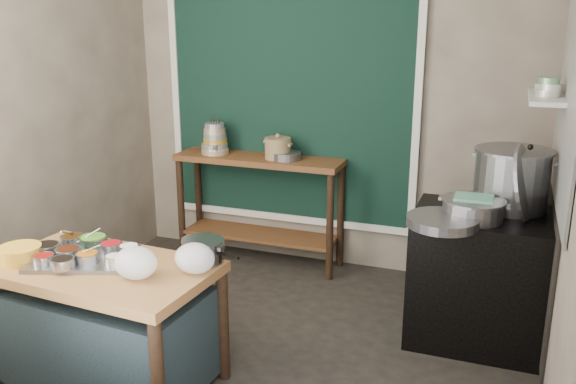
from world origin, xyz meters
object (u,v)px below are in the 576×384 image
(condiment_tray, at_px, (83,259))
(saucepan, at_px, (203,251))
(prep_table, at_px, (107,325))
(stock_pot, at_px, (512,179))
(stove_block, at_px, (482,280))
(back_counter, at_px, (260,210))
(yellow_basin, at_px, (20,254))
(utensil_cup, at_px, (215,149))
(ceramic_crock, at_px, (278,149))
(steamer, at_px, (473,209))

(condiment_tray, bearing_deg, saucepan, 18.59)
(prep_table, relative_size, stock_pot, 2.46)
(stove_block, bearing_deg, back_counter, 158.98)
(yellow_basin, bearing_deg, stove_block, 29.76)
(back_counter, height_order, utensil_cup, utensil_cup)
(yellow_basin, distance_m, saucepan, 1.05)
(prep_table, height_order, saucepan, saucepan)
(prep_table, bearing_deg, stove_block, 36.91)
(prep_table, xyz_separation_m, saucepan, (0.51, 0.24, 0.44))
(ceramic_crock, bearing_deg, prep_table, -97.81)
(utensil_cup, relative_size, ceramic_crock, 0.67)
(stove_block, relative_size, steamer, 2.24)
(condiment_tray, xyz_separation_m, saucepan, (0.66, 0.22, 0.06))
(prep_table, xyz_separation_m, utensil_cup, (-0.29, 1.99, 0.62))
(utensil_cup, bearing_deg, stove_block, -16.79)
(saucepan, bearing_deg, condiment_tray, -147.59)
(back_counter, relative_size, saucepan, 5.85)
(back_counter, bearing_deg, yellow_basin, -104.87)
(prep_table, relative_size, condiment_tray, 2.20)
(stock_pot, distance_m, steamer, 0.40)
(saucepan, xyz_separation_m, ceramic_crock, (-0.24, 1.77, 0.21))
(stove_block, xyz_separation_m, stock_pot, (0.12, 0.19, 0.65))
(steamer, bearing_deg, utensil_cup, 159.50)
(saucepan, relative_size, steamer, 0.62)
(condiment_tray, relative_size, ceramic_crock, 2.43)
(saucepan, height_order, ceramic_crock, ceramic_crock)
(utensil_cup, relative_size, steamer, 0.39)
(back_counter, bearing_deg, stock_pot, -15.08)
(condiment_tray, height_order, utensil_cup, utensil_cup)
(prep_table, height_order, stove_block, stove_block)
(back_counter, distance_m, condiment_tray, 2.04)
(back_counter, xyz_separation_m, steamer, (1.81, -0.86, 0.47))
(utensil_cup, xyz_separation_m, steamer, (2.20, -0.82, -0.05))
(back_counter, height_order, steamer, steamer)
(saucepan, bearing_deg, back_counter, 116.86)
(utensil_cup, height_order, stock_pot, stock_pot)
(stove_block, height_order, yellow_basin, stove_block)
(stove_block, height_order, utensil_cup, utensil_cup)
(condiment_tray, xyz_separation_m, utensil_cup, (-0.15, 1.97, 0.23))
(back_counter, distance_m, stock_pot, 2.18)
(stove_block, xyz_separation_m, utensil_cup, (-2.29, 0.69, 0.57))
(stove_block, relative_size, utensil_cup, 5.73)
(prep_table, bearing_deg, saucepan, 29.35)
(utensil_cup, bearing_deg, steamer, -20.50)
(stove_block, height_order, ceramic_crock, ceramic_crock)
(condiment_tray, height_order, stock_pot, stock_pot)
(stock_pot, bearing_deg, back_counter, 164.92)
(saucepan, bearing_deg, stock_pot, 51.55)
(prep_table, height_order, stock_pot, stock_pot)
(yellow_basin, relative_size, saucepan, 0.96)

